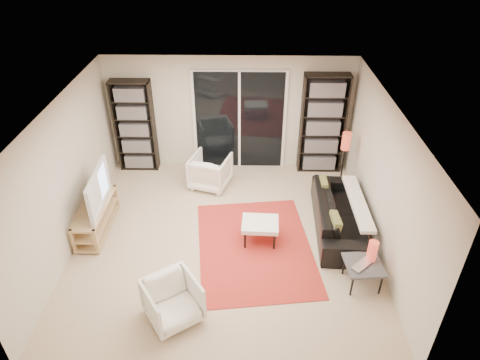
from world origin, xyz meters
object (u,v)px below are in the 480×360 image
object	(u,v)px
armchair_front	(173,301)
ottoman	(260,225)
armchair_back	(210,171)
bookshelf_right	(323,124)
floor_lamp	(345,148)
bookshelf_left	(135,126)
sofa	(340,214)
tv_stand	(96,217)
side_table	(364,266)

from	to	relation	value
armchair_front	ottoman	size ratio (longest dim) A/B	1.12
armchair_back	bookshelf_right	bearing A→B (deg)	-145.44
armchair_back	floor_lamp	distance (m)	2.66
bookshelf_left	sofa	bearing A→B (deg)	-27.15
bookshelf_right	bookshelf_left	bearing A→B (deg)	180.00
armchair_back	ottoman	bearing A→B (deg)	137.04
bookshelf_left	floor_lamp	world-z (taller)	bookshelf_left
armchair_back	ottoman	xyz separation A→B (m)	(0.96, -1.69, 0.01)
sofa	armchair_back	xyz separation A→B (m)	(-2.35, 1.32, 0.03)
bookshelf_left	sofa	world-z (taller)	bookshelf_left
floor_lamp	ottoman	bearing A→B (deg)	-135.60
sofa	ottoman	size ratio (longest dim) A/B	3.34
tv_stand	sofa	world-z (taller)	sofa
bookshelf_left	floor_lamp	xyz separation A→B (m)	(4.17, -0.79, -0.03)
ottoman	tv_stand	bearing A→B (deg)	174.82
sofa	ottoman	distance (m)	1.44
armchair_front	floor_lamp	world-z (taller)	floor_lamp
bookshelf_left	ottoman	distance (m)	3.54
armchair_back	armchair_front	xyz separation A→B (m)	(-0.26, -3.31, -0.02)
bookshelf_right	floor_lamp	world-z (taller)	bookshelf_right
tv_stand	armchair_back	distance (m)	2.36
armchair_back	ottoman	size ratio (longest dim) A/B	1.18
tv_stand	ottoman	bearing A→B (deg)	-5.18
ottoman	side_table	size ratio (longest dim) A/B	1.08
bookshelf_right	floor_lamp	bearing A→B (deg)	-67.54
side_table	bookshelf_left	bearing A→B (deg)	140.47
bookshelf_left	armchair_front	world-z (taller)	bookshelf_left
bookshelf_right	side_table	size ratio (longest dim) A/B	3.63
bookshelf_left	side_table	xyz separation A→B (m)	(4.04, -3.33, -0.62)
floor_lamp	armchair_front	bearing A→B (deg)	-131.57
floor_lamp	sofa	bearing A→B (deg)	-101.01
bookshelf_left	floor_lamp	distance (m)	4.25
side_table	sofa	bearing A→B (deg)	94.60
bookshelf_right	floor_lamp	size ratio (longest dim) A/B	1.67
bookshelf_right	ottoman	xyz separation A→B (m)	(-1.31, -2.39, -0.70)
ottoman	side_table	xyz separation A→B (m)	(1.50, -0.95, 0.01)
bookshelf_right	ottoman	size ratio (longest dim) A/B	3.36
bookshelf_left	side_table	distance (m)	5.27
armchair_back	floor_lamp	size ratio (longest dim) A/B	0.59
bookshelf_right	tv_stand	xyz separation A→B (m)	(-4.14, -2.13, -0.79)
ottoman	floor_lamp	size ratio (longest dim) A/B	0.50
bookshelf_left	armchair_back	distance (m)	1.84
bookshelf_left	bookshelf_right	xyz separation A→B (m)	(3.85, -0.00, 0.07)
bookshelf_right	armchair_back	xyz separation A→B (m)	(-2.27, -0.69, -0.71)
bookshelf_left	ottoman	xyz separation A→B (m)	(2.54, -2.39, -0.63)
armchair_back	floor_lamp	world-z (taller)	floor_lamp
side_table	floor_lamp	world-z (taller)	floor_lamp
ottoman	bookshelf_right	bearing A→B (deg)	61.25
bookshelf_right	armchair_front	distance (m)	4.79
bookshelf_left	armchair_front	bearing A→B (deg)	-71.69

